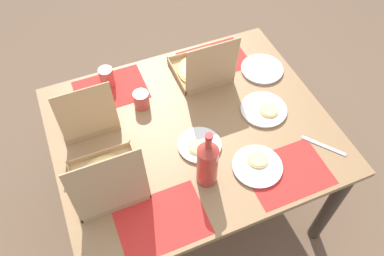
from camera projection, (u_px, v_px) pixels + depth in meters
name	position (u px, v px, depth m)	size (l,w,h in m)	color
ground_plane	(192.00, 201.00, 2.48)	(6.00, 6.00, 0.00)	brown
dining_table	(192.00, 142.00, 1.95)	(1.31, 1.08, 0.77)	#3F3328
placemat_near_left	(214.00, 60.00, 2.14)	(0.36, 0.26, 0.00)	red
placemat_near_right	(111.00, 90.00, 2.01)	(0.36, 0.26, 0.00)	red
placemat_far_left	(288.00, 173.00, 1.71)	(0.36, 0.26, 0.00)	red
placemat_far_right	(162.00, 221.00, 1.57)	(0.36, 0.26, 0.00)	red
pizza_box_corner_right	(88.00, 115.00, 1.85)	(0.26, 0.26, 0.29)	tan
pizza_box_center	(202.00, 69.00, 2.03)	(0.27, 0.29, 0.31)	tan
pizza_box_corner_left	(108.00, 182.00, 1.63)	(0.30, 0.30, 0.33)	tan
plate_far_left	(199.00, 145.00, 1.79)	(0.20, 0.20, 0.03)	white
plate_near_left	(264.00, 110.00, 1.92)	(0.23, 0.23, 0.03)	white
plate_middle	(262.00, 69.00, 2.09)	(0.23, 0.23, 0.02)	white
plate_near_right	(257.00, 166.00, 1.72)	(0.22, 0.22, 0.03)	white
soda_bottle	(207.00, 163.00, 1.59)	(0.09, 0.09, 0.32)	#B2382D
cup_red	(107.00, 77.00, 1.99)	(0.07, 0.07, 0.11)	#BF4742
cup_dark	(141.00, 100.00, 1.91)	(0.08, 0.08, 0.09)	#BF4742
knife_by_near_left	(324.00, 146.00, 1.79)	(0.21, 0.02, 0.01)	#B7B7BC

